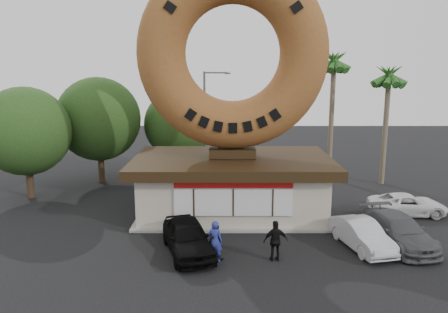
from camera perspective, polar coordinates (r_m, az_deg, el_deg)
ground at (r=20.04m, az=1.37°, el=-12.80°), size 90.00×90.00×0.00m
donut_shop at (r=25.10m, az=1.07°, el=-3.48°), size 11.20×7.20×3.80m
giant_donut at (r=24.28m, az=1.14°, el=13.28°), size 10.42×2.66×10.42m
tree_west at (r=32.74m, az=-16.06°, el=4.71°), size 6.00×6.00×7.65m
tree_mid at (r=33.72m, az=-6.02°, el=4.21°), size 5.20×5.20×6.63m
tree_far at (r=30.26m, az=-24.49°, el=3.01°), size 5.60×5.60×7.14m
palm_near at (r=33.23m, az=14.16°, el=11.42°), size 2.60×2.60×9.75m
palm_far at (r=32.84m, az=20.74°, el=9.42°), size 2.60×2.60×8.75m
street_lamp at (r=34.50m, az=-2.31°, el=5.20°), size 2.11×0.20×8.00m
person_left at (r=19.14m, az=-1.17°, el=-11.00°), size 0.78×0.65×1.84m
person_center at (r=19.36m, az=-1.23°, el=-11.09°), size 0.89×0.75×1.62m
person_right at (r=19.34m, az=6.76°, el=-10.89°), size 1.11×0.57×1.82m
car_black at (r=20.04m, az=-4.76°, el=-10.45°), size 3.04×4.84×1.54m
car_silver at (r=21.51m, az=17.56°, el=-9.71°), size 2.29×4.22×1.32m
car_grey at (r=22.48m, az=21.83°, el=-8.95°), size 2.74×5.14×1.42m
car_white at (r=27.17m, az=22.89°, el=-5.79°), size 4.37×2.08×1.20m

